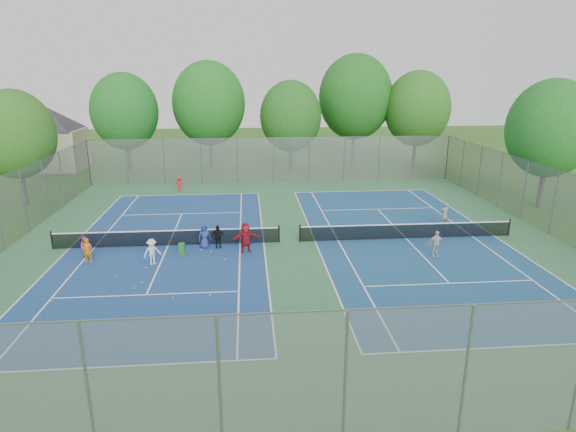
% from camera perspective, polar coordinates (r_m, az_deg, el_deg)
% --- Properties ---
extents(ground, '(120.00, 120.00, 0.00)m').
position_cam_1_polar(ground, '(28.22, 0.18, -3.11)').
color(ground, '#2E591C').
rests_on(ground, ground).
extents(court_pad, '(32.00, 32.00, 0.01)m').
position_cam_1_polar(court_pad, '(28.22, 0.18, -3.10)').
color(court_pad, '#31683F').
rests_on(court_pad, ground).
extents(court_left, '(10.97, 23.77, 0.01)m').
position_cam_1_polar(court_left, '(28.49, -14.01, -3.40)').
color(court_left, navy).
rests_on(court_left, court_pad).
extents(court_right, '(10.97, 23.77, 0.01)m').
position_cam_1_polar(court_right, '(29.64, 13.80, -2.60)').
color(court_right, navy).
rests_on(court_right, court_pad).
extents(net_left, '(12.87, 0.10, 0.91)m').
position_cam_1_polar(net_left, '(28.35, -14.08, -2.57)').
color(net_left, black).
rests_on(net_left, ground).
extents(net_right, '(12.87, 0.10, 0.91)m').
position_cam_1_polar(net_right, '(29.50, 13.85, -1.79)').
color(net_right, black).
rests_on(net_right, ground).
extents(fence_north, '(32.00, 0.10, 4.00)m').
position_cam_1_polar(fence_north, '(43.17, -1.73, 6.63)').
color(fence_north, gray).
rests_on(fence_north, ground).
extents(fence_south, '(32.00, 0.10, 4.00)m').
position_cam_1_polar(fence_south, '(13.12, 6.78, -18.74)').
color(fence_south, gray).
rests_on(fence_south, ground).
extents(fence_east, '(0.10, 32.00, 4.00)m').
position_cam_1_polar(fence_east, '(33.08, 28.99, 1.35)').
color(fence_east, gray).
rests_on(fence_east, ground).
extents(house, '(11.03, 11.03, 7.30)m').
position_cam_1_polar(house, '(54.38, -26.45, 9.37)').
color(house, '#B7A88C').
rests_on(house, ground).
extents(tree_nw, '(6.40, 6.40, 9.58)m').
position_cam_1_polar(tree_nw, '(49.94, -18.80, 11.65)').
color(tree_nw, '#443326').
rests_on(tree_nw, ground).
extents(tree_nl, '(7.20, 7.20, 10.69)m').
position_cam_1_polar(tree_nl, '(49.66, -9.37, 13.03)').
color(tree_nl, '#443326').
rests_on(tree_nl, ground).
extents(tree_nc, '(6.00, 6.00, 8.85)m').
position_cam_1_polar(tree_nc, '(47.82, 0.33, 11.73)').
color(tree_nc, '#443326').
rests_on(tree_nc, ground).
extents(tree_nr, '(7.60, 7.60, 11.42)m').
position_cam_1_polar(tree_nr, '(51.76, 7.98, 13.79)').
color(tree_nr, '#443326').
rests_on(tree_nr, ground).
extents(tree_ne, '(6.60, 6.60, 9.77)m').
position_cam_1_polar(tree_ne, '(51.58, 15.09, 12.18)').
color(tree_ne, '#443326').
rests_on(tree_ne, ground).
extents(tree_side_w, '(5.60, 5.60, 8.47)m').
position_cam_1_polar(tree_side_w, '(40.28, -29.64, 8.41)').
color(tree_side_w, '#443326').
rests_on(tree_side_w, ground).
extents(tree_side_e, '(6.00, 6.00, 9.20)m').
position_cam_1_polar(tree_side_e, '(39.03, 28.68, 9.09)').
color(tree_side_e, '#443326').
rests_on(tree_side_e, ground).
extents(ball_crate, '(0.38, 0.38, 0.30)m').
position_cam_1_polar(ball_crate, '(26.61, -16.35, -4.75)').
color(ball_crate, blue).
rests_on(ball_crate, ground).
extents(ball_hopper, '(0.33, 0.33, 0.63)m').
position_cam_1_polar(ball_hopper, '(26.89, -12.47, -3.83)').
color(ball_hopper, '#217B2B').
rests_on(ball_hopper, ground).
extents(student_a, '(0.49, 0.32, 1.32)m').
position_cam_1_polar(student_a, '(27.13, -22.65, -3.81)').
color(student_a, orange).
rests_on(student_a, ground).
extents(student_b, '(0.59, 0.46, 1.19)m').
position_cam_1_polar(student_b, '(27.90, -22.85, -3.43)').
color(student_b, '#CB4F77').
rests_on(student_b, ground).
extents(student_c, '(1.03, 0.88, 1.39)m').
position_cam_1_polar(student_c, '(25.78, -15.81, -4.10)').
color(student_c, silver).
rests_on(student_c, ground).
extents(student_d, '(0.81, 0.40, 1.34)m').
position_cam_1_polar(student_d, '(27.39, -8.33, -2.44)').
color(student_d, black).
rests_on(student_d, ground).
extents(student_e, '(0.83, 0.70, 1.43)m').
position_cam_1_polar(student_e, '(27.43, -9.87, -2.38)').
color(student_e, navy).
rests_on(student_e, ground).
extents(student_f, '(1.64, 0.76, 1.71)m').
position_cam_1_polar(student_f, '(26.45, -5.02, -2.60)').
color(student_f, maroon).
rests_on(student_f, ground).
extents(child_far_baseline, '(0.87, 0.55, 1.28)m').
position_cam_1_polar(child_far_baseline, '(40.93, -12.74, 3.71)').
color(child_far_baseline, red).
rests_on(child_far_baseline, ground).
extents(instructor, '(0.66, 0.51, 1.60)m').
position_cam_1_polar(instructor, '(32.42, 18.06, 0.17)').
color(instructor, gray).
rests_on(instructor, ground).
extents(teen_court_b, '(0.87, 0.43, 1.45)m').
position_cam_1_polar(teen_court_b, '(27.07, 17.13, -3.15)').
color(teen_court_b, beige).
rests_on(teen_court_b, ground).
extents(tennis_ball_0, '(0.07, 0.07, 0.07)m').
position_cam_1_polar(tennis_ball_0, '(25.76, -7.47, -5.17)').
color(tennis_ball_0, '#D5F138').
rests_on(tennis_ball_0, ground).
extents(tennis_ball_1, '(0.07, 0.07, 0.07)m').
position_cam_1_polar(tennis_ball_1, '(24.93, -19.67, -6.83)').
color(tennis_ball_1, '#D7EC37').
rests_on(tennis_ball_1, ground).
extents(tennis_ball_2, '(0.07, 0.07, 0.07)m').
position_cam_1_polar(tennis_ball_2, '(25.58, -16.46, -5.91)').
color(tennis_ball_2, '#BAD431').
rests_on(tennis_ball_2, ground).
extents(tennis_ball_3, '(0.07, 0.07, 0.07)m').
position_cam_1_polar(tennis_ball_3, '(23.50, -26.24, -9.10)').
color(tennis_ball_3, '#B2D130').
rests_on(tennis_ball_3, ground).
extents(tennis_ball_4, '(0.07, 0.07, 0.07)m').
position_cam_1_polar(tennis_ball_4, '(27.29, -10.29, -4.03)').
color(tennis_ball_4, '#C0D431').
rests_on(tennis_ball_4, ground).
extents(tennis_ball_5, '(0.07, 0.07, 0.07)m').
position_cam_1_polar(tennis_ball_5, '(23.93, -16.89, -7.56)').
color(tennis_ball_5, yellow).
rests_on(tennis_ball_5, ground).
extents(tennis_ball_6, '(0.07, 0.07, 0.07)m').
position_cam_1_polar(tennis_ball_6, '(24.43, -5.87, -6.37)').
color(tennis_ball_6, '#BBCE2F').
rests_on(tennis_ball_6, ground).
extents(tennis_ball_7, '(0.07, 0.07, 0.07)m').
position_cam_1_polar(tennis_ball_7, '(23.43, -17.78, -8.18)').
color(tennis_ball_7, '#D1DD33').
rests_on(tennis_ball_7, ground).
extents(tennis_ball_8, '(0.07, 0.07, 0.07)m').
position_cam_1_polar(tennis_ball_8, '(21.97, -9.22, -9.27)').
color(tennis_ball_8, '#C9E735').
rests_on(tennis_ball_8, ground).
extents(tennis_ball_9, '(0.07, 0.07, 0.07)m').
position_cam_1_polar(tennis_ball_9, '(22.50, -13.69, -8.90)').
color(tennis_ball_9, '#A3C52D').
rests_on(tennis_ball_9, ground).
extents(tennis_ball_10, '(0.07, 0.07, 0.07)m').
position_cam_1_polar(tennis_ball_10, '(22.03, -13.47, -9.45)').
color(tennis_ball_10, '#CED832').
rests_on(tennis_ball_10, ground).
extents(tennis_ball_11, '(0.07, 0.07, 0.07)m').
position_cam_1_polar(tennis_ball_11, '(26.96, -9.08, -4.22)').
color(tennis_ball_11, yellow).
rests_on(tennis_ball_11, ground).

